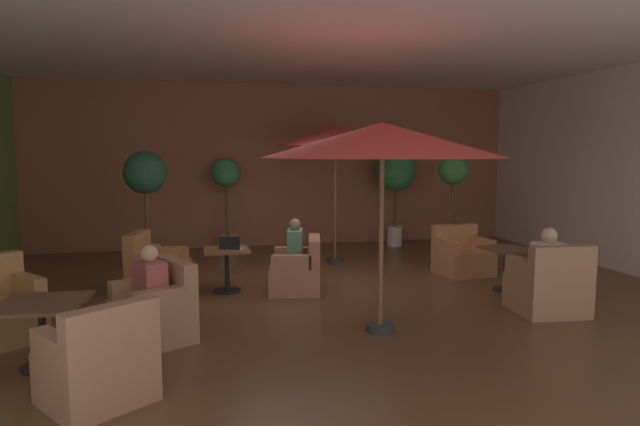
% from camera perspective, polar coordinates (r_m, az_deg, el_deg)
% --- Properties ---
extents(ground_plane, '(10.64, 8.83, 0.02)m').
position_cam_1_polar(ground_plane, '(7.76, 0.73, -8.81)').
color(ground_plane, brown).
extents(wall_back_brick, '(10.64, 0.08, 3.49)m').
position_cam_1_polar(wall_back_brick, '(11.78, -4.24, 5.03)').
color(wall_back_brick, '#A15D44').
rests_on(wall_back_brick, ground_plane).
extents(ceiling_slab, '(10.64, 8.83, 0.06)m').
position_cam_1_polar(ceiling_slab, '(7.63, 0.77, 17.68)').
color(ceiling_slab, silver).
rests_on(ceiling_slab, wall_back_brick).
extents(cafe_table_front_left, '(0.66, 0.66, 0.64)m').
position_cam_1_polar(cafe_table_front_left, '(7.98, -9.88, -4.97)').
color(cafe_table_front_left, black).
rests_on(cafe_table_front_left, ground_plane).
extents(armchair_front_left_north, '(0.88, 0.94, 0.80)m').
position_cam_1_polar(armchair_front_left_north, '(7.91, -2.35, -6.22)').
color(armchair_front_left_north, '#AD6D4E').
rests_on(armchair_front_left_north, ground_plane).
extents(armchair_front_left_east, '(0.94, 0.87, 0.87)m').
position_cam_1_polar(armchair_front_left_east, '(8.26, -17.03, -5.80)').
color(armchair_front_left_east, '#B47043').
rests_on(armchair_front_left_east, ground_plane).
extents(cafe_table_front_right, '(0.64, 0.64, 0.64)m').
position_cam_1_polar(cafe_table_front_right, '(8.40, 19.17, -4.60)').
color(cafe_table_front_right, black).
rests_on(cafe_table_front_right, ground_plane).
extents(armchair_front_right_north, '(0.88, 0.81, 0.80)m').
position_cam_1_polar(armchair_front_right_north, '(9.35, 14.86, -4.46)').
color(armchair_front_right_north, '#B47045').
rests_on(armchair_front_right_north, ground_plane).
extents(armchair_front_right_east, '(0.87, 0.86, 0.91)m').
position_cam_1_polar(armchair_front_right_east, '(7.44, 23.14, -7.27)').
color(armchair_front_right_east, '#AB724F').
rests_on(armchair_front_right_east, ground_plane).
extents(cafe_table_mid_center, '(0.84, 0.84, 0.64)m').
position_cam_1_polar(cafe_table_mid_center, '(5.77, -27.47, -9.77)').
color(cafe_table_mid_center, black).
rests_on(cafe_table_mid_center, ground_plane).
extents(armchair_mid_center_north, '(1.00, 1.02, 0.87)m').
position_cam_1_polar(armchair_mid_center_north, '(6.13, -17.14, -10.01)').
color(armchair_mid_center_north, '#AE7453').
rests_on(armchair_mid_center_north, ground_plane).
extents(armchair_mid_center_west, '(1.04, 1.03, 0.87)m').
position_cam_1_polar(armchair_mid_center_west, '(4.85, -22.47, -14.74)').
color(armchair_mid_center_west, '#A86E4F').
rests_on(armchair_mid_center_west, ground_plane).
extents(patio_umbrella_tall_red, '(2.19, 2.19, 2.51)m').
position_cam_1_polar(patio_umbrella_tall_red, '(9.85, 1.64, 8.09)').
color(patio_umbrella_tall_red, '#2D2D2D').
rests_on(patio_umbrella_tall_red, ground_plane).
extents(patio_umbrella_center_beige, '(2.68, 2.68, 2.36)m').
position_cam_1_polar(patio_umbrella_center_beige, '(6.00, 6.63, 7.62)').
color(patio_umbrella_center_beige, '#2D2D2D').
rests_on(patio_umbrella_center_beige, ground_plane).
extents(potted_tree_left_corner, '(0.73, 0.73, 2.06)m').
position_cam_1_polar(potted_tree_left_corner, '(9.68, -18.05, 2.62)').
color(potted_tree_left_corner, silver).
rests_on(potted_tree_left_corner, ground_plane).
extents(potted_tree_mid_left, '(0.89, 0.89, 2.09)m').
position_cam_1_polar(potted_tree_mid_left, '(11.73, 8.02, 4.07)').
color(potted_tree_mid_left, silver).
rests_on(potted_tree_mid_left, ground_plane).
extents(potted_tree_mid_right, '(0.59, 0.59, 1.93)m').
position_cam_1_polar(potted_tree_mid_right, '(11.10, -9.91, 2.72)').
color(potted_tree_mid_right, silver).
rests_on(potted_tree_mid_right, ground_plane).
extents(potted_tree_right_corner, '(0.58, 0.58, 1.99)m').
position_cam_1_polar(potted_tree_right_corner, '(10.70, 13.93, 2.29)').
color(potted_tree_right_corner, '#323132').
rests_on(potted_tree_right_corner, ground_plane).
extents(patron_blue_shirt, '(0.39, 0.27, 0.63)m').
position_cam_1_polar(patron_blue_shirt, '(7.40, 23.09, -4.22)').
color(patron_blue_shirt, silver).
rests_on(patron_blue_shirt, ground_plane).
extents(patron_by_window, '(0.29, 0.43, 0.68)m').
position_cam_1_polar(patron_by_window, '(7.84, -2.67, -3.40)').
color(patron_by_window, '#51795B').
rests_on(patron_by_window, ground_plane).
extents(patron_with_friend, '(0.39, 0.45, 0.61)m').
position_cam_1_polar(patron_with_friend, '(6.02, -17.60, -6.56)').
color(patron_with_friend, '#AD4E4B').
rests_on(patron_with_friend, ground_plane).
extents(iced_drink_cup, '(0.08, 0.08, 0.11)m').
position_cam_1_polar(iced_drink_cup, '(8.02, -9.71, -3.27)').
color(iced_drink_cup, white).
rests_on(iced_drink_cup, cafe_table_front_left).
extents(open_laptop, '(0.37, 0.32, 0.20)m').
position_cam_1_polar(open_laptop, '(7.86, -9.49, -3.48)').
color(open_laptop, '#9EA0A5').
rests_on(open_laptop, cafe_table_front_left).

